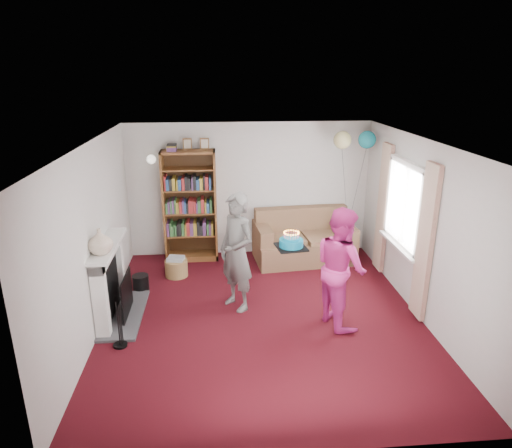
{
  "coord_description": "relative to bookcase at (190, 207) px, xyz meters",
  "views": [
    {
      "loc": [
        -0.59,
        -5.78,
        3.39
      ],
      "look_at": [
        -0.04,
        0.6,
        1.21
      ],
      "focal_mm": 32.0,
      "sensor_mm": 36.0,
      "label": 1
    }
  ],
  "objects": [
    {
      "name": "person_striped",
      "position": [
        0.76,
        -1.97,
        -0.12
      ],
      "size": [
        0.72,
        0.77,
        1.76
      ],
      "primitive_type": "imported",
      "rotation": [
        0.0,
        0.0,
        -0.93
      ],
      "color": "black",
      "rests_on": "ground"
    },
    {
      "name": "fireplace",
      "position": [
        -0.99,
        -2.11,
        -0.48
      ],
      "size": [
        0.55,
        1.8,
        1.12
      ],
      "color": "#3F3F42",
      "rests_on": "ground"
    },
    {
      "name": "mantel_vase",
      "position": [
        -1.02,
        -2.45,
        0.3
      ],
      "size": [
        0.37,
        0.37,
        0.34
      ],
      "primitive_type": "imported",
      "rotation": [
        0.0,
        0.0,
        0.18
      ],
      "color": "beige",
      "rests_on": "fireplace"
    },
    {
      "name": "bookcase",
      "position": [
        0.0,
        0.0,
        0.0
      ],
      "size": [
        0.97,
        0.42,
        2.25
      ],
      "color": "#472B14",
      "rests_on": "ground"
    },
    {
      "name": "wall_left",
      "position": [
        -1.16,
        -2.3,
        0.25
      ],
      "size": [
        0.02,
        5.0,
        2.5
      ],
      "primitive_type": "cube",
      "color": "silver",
      "rests_on": "ground"
    },
    {
      "name": "wicker_basket",
      "position": [
        -0.24,
        -0.8,
        -0.84
      ],
      "size": [
        0.39,
        0.39,
        0.35
      ],
      "rotation": [
        0.0,
        0.0,
        -0.2
      ],
      "color": "olive",
      "rests_on": "ground"
    },
    {
      "name": "wall_back",
      "position": [
        1.1,
        0.21,
        0.25
      ],
      "size": [
        4.5,
        0.02,
        2.5
      ],
      "primitive_type": "cube",
      "color": "silver",
      "rests_on": "ground"
    },
    {
      "name": "balloons",
      "position": [
        2.93,
        -0.24,
        1.22
      ],
      "size": [
        0.75,
        0.43,
        1.7
      ],
      "color": "#3F3F3F",
      "rests_on": "ground"
    },
    {
      "name": "person_magenta",
      "position": [
        2.15,
        -2.52,
        -0.16
      ],
      "size": [
        0.84,
        0.96,
        1.68
      ],
      "primitive_type": "imported",
      "rotation": [
        0.0,
        0.0,
        1.85
      ],
      "color": "#C7277E",
      "rests_on": "ground"
    },
    {
      "name": "sofa",
      "position": [
        2.07,
        -0.23,
        -0.65
      ],
      "size": [
        1.76,
        0.93,
        0.93
      ],
      "rotation": [
        0.0,
        0.0,
        0.1
      ],
      "color": "brown",
      "rests_on": "ground"
    },
    {
      "name": "ground",
      "position": [
        1.1,
        -2.3,
        -1.0
      ],
      "size": [
        5.0,
        5.0,
        0.0
      ],
      "primitive_type": "plane",
      "color": "black",
      "rests_on": "ground"
    },
    {
      "name": "birthday_cake",
      "position": [
        1.47,
        -2.46,
        0.19
      ],
      "size": [
        0.39,
        0.39,
        0.22
      ],
      "rotation": [
        0.0,
        0.0,
        0.13
      ],
      "color": "black",
      "rests_on": "ground"
    },
    {
      "name": "wall_sconce",
      "position": [
        -0.65,
        0.06,
        0.89
      ],
      "size": [
        0.16,
        0.23,
        0.16
      ],
      "color": "gold",
      "rests_on": "ground"
    },
    {
      "name": "window_bay",
      "position": [
        3.31,
        -1.7,
        0.21
      ],
      "size": [
        0.14,
        2.02,
        2.2
      ],
      "color": "white",
      "rests_on": "ground"
    },
    {
      "name": "ceiling",
      "position": [
        1.1,
        -2.3,
        1.51
      ],
      "size": [
        4.5,
        5.0,
        0.01
      ],
      "primitive_type": "cube",
      "color": "white",
      "rests_on": "wall_back"
    },
    {
      "name": "wall_right",
      "position": [
        3.36,
        -2.3,
        0.25
      ],
      "size": [
        0.02,
        5.0,
        2.5
      ],
      "primitive_type": "cube",
      "color": "silver",
      "rests_on": "ground"
    }
  ]
}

